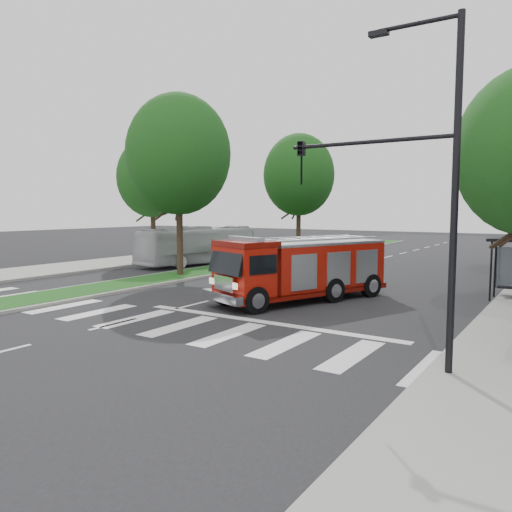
# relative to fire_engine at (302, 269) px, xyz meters

# --- Properties ---
(ground) EXTENTS (140.00, 140.00, 0.00)m
(ground) POSITION_rel_fire_engine_xyz_m (-3.20, -3.20, -1.33)
(ground) COLOR black
(ground) RESTS_ON ground
(sidewalk_left) EXTENTS (5.00, 80.00, 0.15)m
(sidewalk_left) POSITION_rel_fire_engine_xyz_m (-17.70, 6.80, -1.25)
(sidewalk_left) COLOR gray
(sidewalk_left) RESTS_ON ground
(median) EXTENTS (3.00, 50.00, 0.15)m
(median) POSITION_rel_fire_engine_xyz_m (-9.20, 14.80, -1.25)
(median) COLOR gray
(median) RESTS_ON ground
(tree_median_near) EXTENTS (5.80, 5.80, 10.16)m
(tree_median_near) POSITION_rel_fire_engine_xyz_m (-9.20, 2.80, 5.49)
(tree_median_near) COLOR black
(tree_median_near) RESTS_ON ground
(tree_median_far) EXTENTS (5.60, 5.60, 9.72)m
(tree_median_far) POSITION_rel_fire_engine_xyz_m (-9.20, 16.80, 5.16)
(tree_median_far) COLOR black
(tree_median_far) RESTS_ON ground
(tree_left_mid) EXTENTS (5.20, 5.20, 9.16)m
(tree_left_mid) POSITION_rel_fire_engine_xyz_m (-17.20, 8.80, 4.84)
(tree_left_mid) COLOR black
(tree_left_mid) RESTS_ON ground
(streetlight_right_near) EXTENTS (4.08, 0.22, 8.00)m
(streetlight_right_near) POSITION_rel_fire_engine_xyz_m (6.41, -6.70, 3.34)
(streetlight_right_near) COLOR black
(streetlight_right_near) RESTS_ON ground
(fire_engine) EXTENTS (5.14, 8.28, 2.77)m
(fire_engine) POSITION_rel_fire_engine_xyz_m (0.00, 0.00, 0.00)
(fire_engine) COLOR #600B05
(fire_engine) RESTS_ON ground
(city_bus) EXTENTS (3.35, 9.73, 2.65)m
(city_bus) POSITION_rel_fire_engine_xyz_m (-12.50, 8.41, 0.00)
(city_bus) COLOR silver
(city_bus) RESTS_ON ground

